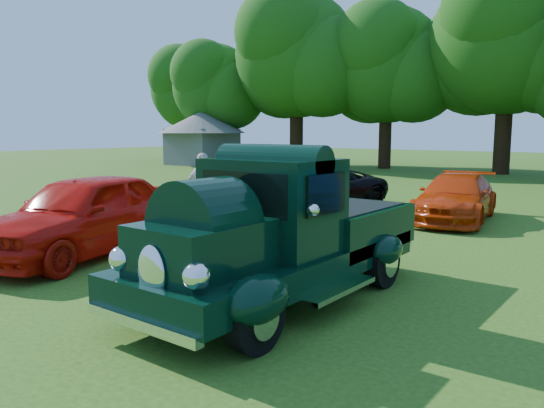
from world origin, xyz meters
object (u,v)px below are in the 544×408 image
Objects in this scene: spectator_pink at (281,192)px; back_car_lime at (275,179)px; spectator_grey at (310,197)px; gazebo at (202,132)px; back_car_black at (322,187)px; spectator_white at (202,188)px; red_convertible at (85,214)px; back_car_orange at (456,198)px; hero_pickup at (283,238)px.

back_car_lime is at bearing 85.18° from spectator_pink.
gazebo reaches higher than spectator_grey.
back_car_black is 2.40× the size of spectator_pink.
back_car_lime is 2.30× the size of spectator_pink.
spectator_grey is 0.84× the size of spectator_white.
gazebo reaches higher than red_convertible.
spectator_white reaches higher than back_car_lime.
back_car_lime is at bearing -164.88° from spectator_grey.
back_car_lime is 7.06m from back_car_orange.
gazebo is at bearing -159.49° from spectator_grey.
spectator_grey is 26.55m from gazebo.
spectator_grey is at bearing -35.46° from back_car_lime.
gazebo is (-17.71, 17.81, 1.46)m from spectator_white.
hero_pickup is 31.88m from gazebo.
hero_pickup reaches higher than back_car_lime.
back_car_orange is 6.93m from spectator_white.
spectator_grey is (1.99, 5.09, -0.03)m from red_convertible.
red_convertible is 1.10× the size of back_car_orange.
back_car_orange is (4.59, -0.43, 0.03)m from back_car_black.
hero_pickup reaches higher than back_car_orange.
spectator_white reaches higher than spectator_pink.
spectator_grey is at bearing -134.54° from back_car_orange.
back_car_orange is (4.50, 8.53, -0.18)m from red_convertible.
back_car_orange is (-0.26, 8.39, -0.26)m from hero_pickup.
back_car_black is at bearing 178.15° from spectator_grey.
red_convertible is at bearing -126.29° from back_car_orange.
back_car_black is 4.35m from spectator_pink.
spectator_white is at bearing -73.74° from back_car_black.
red_convertible is at bearing -51.53° from spectator_grey.
back_car_lime is 2.64× the size of spectator_grey.
hero_pickup is 8.40m from back_car_orange.
spectator_grey is at bearing -68.28° from spectator_white.
hero_pickup is 5.86m from spectator_pink.
spectator_white is at bearing -100.07° from spectator_grey.
spectator_pink is at bearing -67.78° from spectator_white.
back_car_lime is 0.96× the size of back_car_orange.
back_car_black is 4.40m from spectator_grey.
gazebo is at bearing 151.60° from back_car_lime.
spectator_white is 0.29× the size of gazebo.
hero_pickup is 1.10× the size of red_convertible.
hero_pickup reaches higher than spectator_grey.
spectator_white is at bearing 157.14° from spectator_pink.
back_car_orange is 4.92m from spectator_pink.
red_convertible reaches higher than back_car_orange.
spectator_pink is 2.19m from spectator_white.
spectator_pink reaches higher than back_car_black.
hero_pickup reaches higher than spectator_white.
red_convertible is 9.64m from back_car_orange.
hero_pickup is 4.76m from red_convertible.
gazebo is (-18.41, 12.92, 1.79)m from back_car_black.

